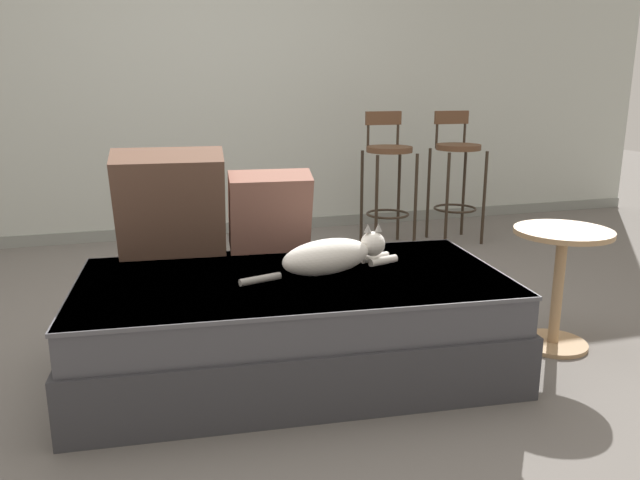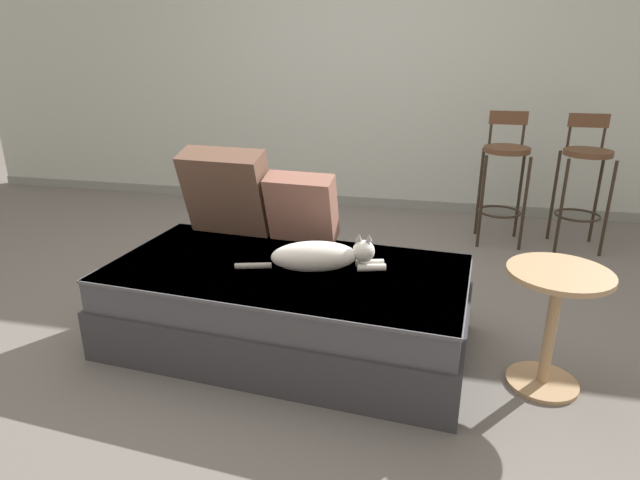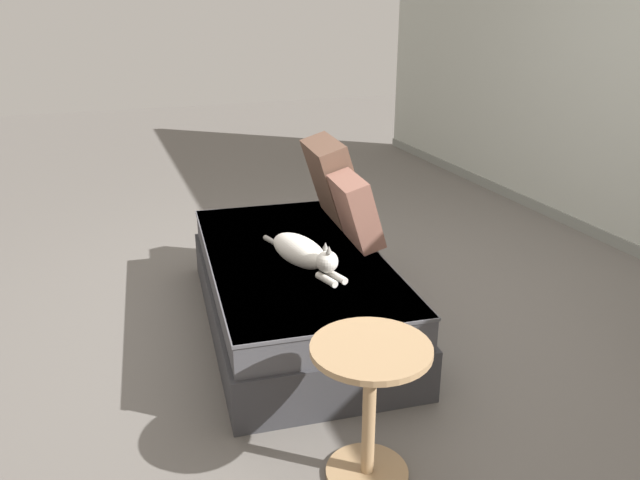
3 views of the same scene
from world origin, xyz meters
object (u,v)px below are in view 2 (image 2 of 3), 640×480
at_px(couch, 287,305).
at_px(cat, 320,256).
at_px(throw_pillow_middle, 302,208).
at_px(side_table, 553,313).
at_px(bar_stool_by_doorway, 584,172).
at_px(bar_stool_near_window, 504,168).
at_px(throw_pillow_corner, 227,192).

height_order(couch, cat, cat).
height_order(throw_pillow_middle, side_table, throw_pillow_middle).
relative_size(couch, bar_stool_by_doorway, 1.87).
distance_m(throw_pillow_middle, bar_stool_by_doorway, 2.32).
distance_m(bar_stool_near_window, side_table, 1.97).
xyz_separation_m(throw_pillow_corner, throw_pillow_middle, (0.45, -0.04, -0.06)).
xyz_separation_m(couch, side_table, (1.25, -0.11, 0.15)).
bearing_deg(bar_stool_near_window, side_table, -88.66).
height_order(cat, bar_stool_by_doorway, bar_stool_by_doorway).
height_order(throw_pillow_middle, cat, throw_pillow_middle).
xyz_separation_m(throw_pillow_corner, bar_stool_near_window, (1.66, 1.44, -0.10)).
bearing_deg(bar_stool_near_window, bar_stool_by_doorway, -0.01).
bearing_deg(side_table, throw_pillow_middle, 159.29).
bearing_deg(cat, throw_pillow_corner, 147.05).
distance_m(couch, bar_stool_by_doorway, 2.59).
xyz_separation_m(bar_stool_by_doorway, side_table, (-0.52, -1.96, -0.22)).
bearing_deg(throw_pillow_middle, bar_stool_by_doorway, 39.79).
xyz_separation_m(cat, side_table, (1.07, -0.10, -0.13)).
distance_m(couch, side_table, 1.26).
distance_m(couch, cat, 0.34).
xyz_separation_m(throw_pillow_middle, side_table, (1.26, -0.48, -0.26)).
height_order(throw_pillow_corner, cat, throw_pillow_corner).
bearing_deg(bar_stool_by_doorway, side_table, -104.87).
distance_m(throw_pillow_corner, throw_pillow_middle, 0.45).
relative_size(couch, throw_pillow_middle, 4.68).
bearing_deg(throw_pillow_corner, side_table, -16.75).
distance_m(couch, bar_stool_near_window, 2.24).
relative_size(throw_pillow_middle, bar_stool_near_window, 0.40).
distance_m(couch, throw_pillow_middle, 0.55).
distance_m(bar_stool_near_window, bar_stool_by_doorway, 0.57).
height_order(couch, throw_pillow_corner, throw_pillow_corner).
height_order(cat, side_table, cat).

